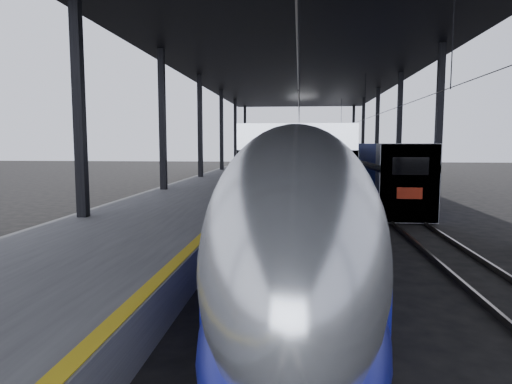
# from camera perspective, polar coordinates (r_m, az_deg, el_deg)

# --- Properties ---
(ground) EXTENTS (160.00, 160.00, 0.00)m
(ground) POSITION_cam_1_polar(r_m,az_deg,el_deg) (11.63, -5.18, -12.36)
(ground) COLOR black
(ground) RESTS_ON ground
(platform) EXTENTS (6.00, 80.00, 1.00)m
(platform) POSITION_cam_1_polar(r_m,az_deg,el_deg) (31.49, -4.76, 0.31)
(platform) COLOR #4C4C4F
(platform) RESTS_ON ground
(yellow_strip) EXTENTS (0.30, 80.00, 0.01)m
(yellow_strip) POSITION_cam_1_polar(r_m,az_deg,el_deg) (31.07, 0.32, 1.19)
(yellow_strip) COLOR gold
(yellow_strip) RESTS_ON platform
(rails) EXTENTS (6.52, 80.00, 0.16)m
(rails) POSITION_cam_1_polar(r_m,az_deg,el_deg) (31.14, 9.89, -0.60)
(rails) COLOR slate
(rails) RESTS_ON ground
(canopy) EXTENTS (18.00, 75.00, 9.47)m
(canopy) POSITION_cam_1_polar(r_m,az_deg,el_deg) (31.31, 5.27, 16.10)
(canopy) COLOR black
(canopy) RESTS_ON ground
(tgv_train) EXTENTS (2.89, 65.20, 4.14)m
(tgv_train) POSITION_cam_1_polar(r_m,az_deg,el_deg) (35.12, 5.34, 3.26)
(tgv_train) COLOR silver
(tgv_train) RESTS_ON ground
(second_train) EXTENTS (2.66, 56.05, 3.67)m
(second_train) POSITION_cam_1_polar(r_m,az_deg,el_deg) (48.47, 11.31, 3.86)
(second_train) COLOR navy
(second_train) RESTS_ON ground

